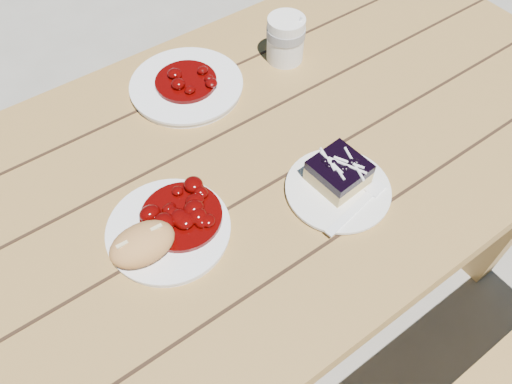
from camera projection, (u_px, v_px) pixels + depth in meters
ground at (201, 345)px, 1.51m from camera, size 60.00×60.00×0.00m
picnic_table at (176, 247)px, 1.04m from camera, size 2.00×1.55×0.75m
main_plate at (169, 231)px, 0.87m from camera, size 0.21×0.21×0.02m
goulash_stew at (180, 211)px, 0.86m from camera, size 0.14×0.14×0.04m
bread_roll at (142, 244)px, 0.81m from camera, size 0.12×0.08×0.06m
dessert_plate at (338, 190)px, 0.92m from camera, size 0.19×0.19×0.01m
blueberry_cake at (339, 172)px, 0.91m from camera, size 0.10×0.10×0.05m
fork_dessert at (350, 213)px, 0.88m from camera, size 0.16×0.05×0.00m
coffee_cup at (286, 39)px, 1.11m from camera, size 0.08×0.08×0.10m
second_plate at (187, 86)px, 1.09m from camera, size 0.24×0.24×0.02m
second_stew at (185, 76)px, 1.06m from camera, size 0.13×0.13×0.04m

